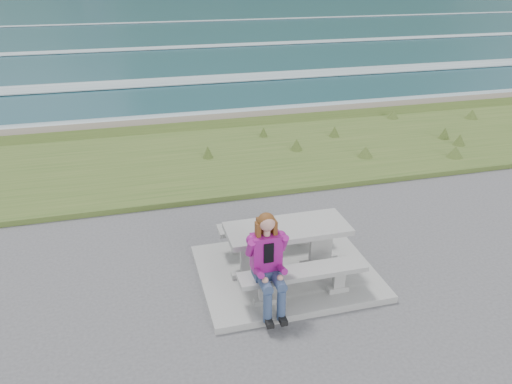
% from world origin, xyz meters
% --- Properties ---
extents(concrete_slab, '(2.60, 2.10, 0.10)m').
position_xyz_m(concrete_slab, '(0.00, 0.00, 0.05)').
color(concrete_slab, gray).
rests_on(concrete_slab, ground).
extents(picnic_table, '(1.80, 0.75, 0.75)m').
position_xyz_m(picnic_table, '(0.00, 0.00, 0.68)').
color(picnic_table, gray).
rests_on(picnic_table, concrete_slab).
extents(bench_landward, '(1.80, 0.35, 0.45)m').
position_xyz_m(bench_landward, '(0.00, -0.70, 0.45)').
color(bench_landward, gray).
rests_on(bench_landward, concrete_slab).
extents(bench_seaward, '(1.80, 0.35, 0.45)m').
position_xyz_m(bench_seaward, '(0.00, 0.70, 0.45)').
color(bench_seaward, gray).
rests_on(bench_seaward, concrete_slab).
extents(grass_verge, '(160.00, 4.50, 0.22)m').
position_xyz_m(grass_verge, '(0.00, 5.00, 0.00)').
color(grass_verge, '#3B5821').
rests_on(grass_verge, ground).
extents(shore_drop, '(160.00, 0.80, 2.20)m').
position_xyz_m(shore_drop, '(0.00, 7.90, 0.00)').
color(shore_drop, brown).
rests_on(shore_drop, ground).
extents(ocean, '(1600.00, 1600.00, 0.09)m').
position_xyz_m(ocean, '(0.00, 25.09, -1.74)').
color(ocean, '#1F4C58').
rests_on(ocean, ground).
extents(seated_woman, '(0.39, 0.68, 1.37)m').
position_xyz_m(seated_woman, '(-0.52, -0.83, 0.61)').
color(seated_woman, navy).
rests_on(seated_woman, concrete_slab).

